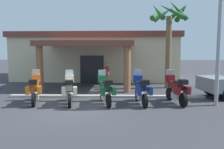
# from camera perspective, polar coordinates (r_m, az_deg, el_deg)

# --- Properties ---
(ground_plane) EXTENTS (80.00, 80.00, 0.00)m
(ground_plane) POSITION_cam_1_polar(r_m,az_deg,el_deg) (11.61, -8.58, -7.68)
(ground_plane) COLOR #38383D
(motel_building) EXTENTS (13.98, 11.52, 3.95)m
(motel_building) POSITION_cam_1_polar(r_m,az_deg,el_deg) (22.37, -3.37, 4.40)
(motel_building) COLOR beige
(motel_building) RESTS_ON ground_plane
(motorcycle_orange) EXTENTS (0.94, 2.18, 1.61)m
(motorcycle_orange) POSITION_cam_1_polar(r_m,az_deg,el_deg) (12.97, -17.12, -3.25)
(motorcycle_orange) COLOR black
(motorcycle_orange) RESTS_ON ground_plane
(motorcycle_cream) EXTENTS (0.87, 2.20, 1.61)m
(motorcycle_cream) POSITION_cam_1_polar(r_m,az_deg,el_deg) (12.41, -9.61, -3.48)
(motorcycle_cream) COLOR black
(motorcycle_cream) RESTS_ON ground_plane
(motorcycle_green) EXTENTS (0.97, 2.18, 1.61)m
(motorcycle_green) POSITION_cam_1_polar(r_m,az_deg,el_deg) (12.22, -1.51, -3.54)
(motorcycle_green) COLOR black
(motorcycle_green) RESTS_ON ground_plane
(motorcycle_blue) EXTENTS (0.81, 2.21, 1.61)m
(motorcycle_blue) POSITION_cam_1_polar(r_m,az_deg,el_deg) (12.30, 6.66, -3.52)
(motorcycle_blue) COLOR black
(motorcycle_blue) RESTS_ON ground_plane
(motorcycle_maroon) EXTENTS (0.92, 2.19, 1.61)m
(motorcycle_maroon) POSITION_cam_1_polar(r_m,az_deg,el_deg) (12.77, 14.42, -3.31)
(motorcycle_maroon) COLOR black
(motorcycle_maroon) RESTS_ON ground_plane
(pedestrian) EXTENTS (0.32, 0.48, 1.68)m
(pedestrian) POSITION_cam_1_polar(r_m,az_deg,el_deg) (17.36, -1.16, 0.35)
(pedestrian) COLOR brown
(pedestrian) RESTS_ON ground_plane
(palm_tree_near_portico) EXTENTS (2.66, 2.61, 5.72)m
(palm_tree_near_portico) POSITION_cam_1_polar(r_m,az_deg,el_deg) (17.38, 12.84, 11.05)
(palm_tree_near_portico) COLOR brown
(palm_tree_near_portico) RESTS_ON ground_plane
(roadside_sign) EXTENTS (1.40, 0.18, 6.85)m
(roadside_sign) POSITION_cam_1_polar(r_m,az_deg,el_deg) (12.91, 23.39, 13.78)
(roadside_sign) COLOR #99999E
(roadside_sign) RESTS_ON ground_plane
(curb_strip) EXTENTS (10.73, 0.36, 0.12)m
(curb_strip) POSITION_cam_1_polar(r_m,az_deg,el_deg) (13.94, -1.17, -4.96)
(curb_strip) COLOR #ADA89E
(curb_strip) RESTS_ON ground_plane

